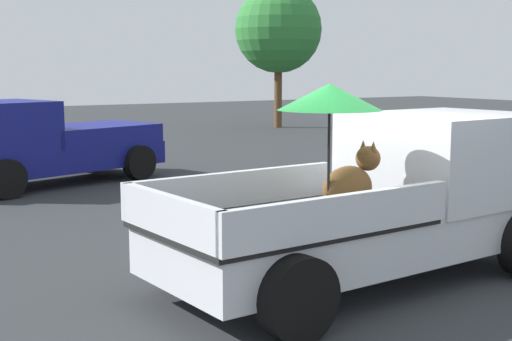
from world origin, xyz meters
name	(u,v)px	position (x,y,z in m)	size (l,w,h in m)	color
ground_plane	(361,281)	(0.00, 0.00, 0.00)	(80.00, 80.00, 0.00)	#2D3033
pickup_truck_main	(392,196)	(0.47, 0.03, 0.96)	(5.18, 2.56, 2.30)	black
pickup_truck_red	(43,144)	(-1.30, 8.88, 0.87)	(5.12, 3.23, 1.80)	black
tree_by_lot	(278,30)	(10.96, 18.63, 4.02)	(3.57, 3.57, 5.82)	brown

